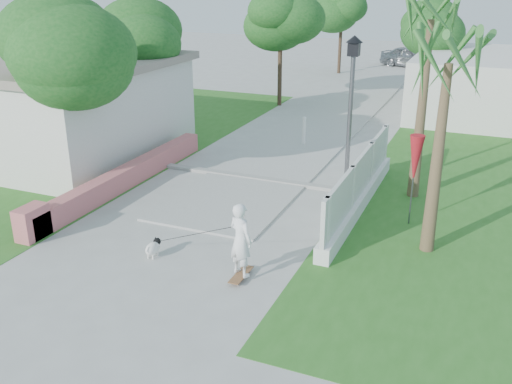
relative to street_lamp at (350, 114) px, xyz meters
The scene contains 22 objects.
ground 6.67m from the street_lamp, 117.80° to the right, with size 90.00×90.00×0.00m, color #B7B7B2.
path_strip 14.98m from the street_lamp, 101.31° to the left, with size 3.20×36.00×0.06m, color #B7B7B2.
curb 3.78m from the street_lamp, behind, with size 6.50×0.25×0.10m, color #999993.
grass_left 10.49m from the street_lamp, 165.83° to the left, with size 8.00×20.00×0.01m, color #2E6A21.
grass_right 5.38m from the street_lamp, 31.37° to the left, with size 8.00×20.00×0.01m, color #2E6A21.
pink_wall 6.83m from the street_lamp, 162.57° to the right, with size 0.45×8.20×0.80m.
house_left 10.94m from the street_lamp, behind, with size 8.40×7.40×3.23m.
lattice_fence 2.01m from the street_lamp, 44.82° to the right, with size 0.35×7.00×1.50m.
building_right 12.93m from the street_lamp, 76.07° to the left, with size 6.00×8.00×2.60m, color silver.
street_lamp is the anchor object (origin of this frame).
bollard 5.56m from the street_lamp, 120.96° to the left, with size 0.14×0.14×1.09m.
patio_umbrella 2.27m from the street_lamp, 27.76° to the right, with size 0.36×0.36×2.30m.
tree_left_near 7.92m from the street_lamp, 161.15° to the right, with size 3.60×3.60×5.28m.
tree_left_mid 8.96m from the street_lamp, 160.42° to the left, with size 3.20×3.20×4.85m.
tree_path_left 12.10m from the street_lamp, 119.30° to the left, with size 3.40×3.40×5.23m.
tree_path_right 14.52m from the street_lamp, 88.74° to the left, with size 3.00×3.00×4.79m.
tree_path_far 21.30m from the street_lamp, 105.50° to the left, with size 3.20×3.20×5.17m.
palm_far 2.85m from the street_lamp, 30.47° to the left, with size 1.80×1.80×5.30m.
palm_near 3.72m from the street_lamp, 42.61° to the right, with size 1.80×1.80×4.70m.
skateboarder 5.51m from the street_lamp, 106.99° to the right, with size 2.54×0.84×1.67m.
dog 6.26m from the street_lamp, 121.62° to the right, with size 0.26×0.58×0.40m.
parked_car 24.50m from the street_lamp, 94.50° to the left, with size 1.59×3.96×1.35m, color #95989C.
Camera 1 is at (6.32, -9.06, 5.94)m, focal length 40.00 mm.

